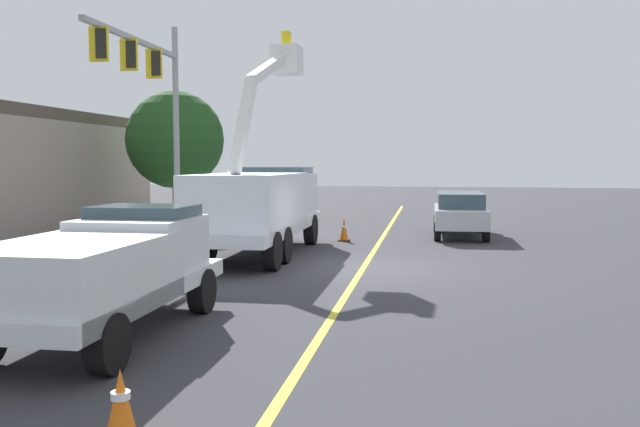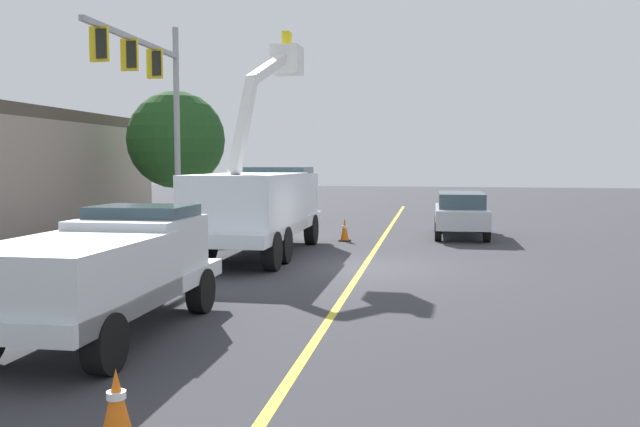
# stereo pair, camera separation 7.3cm
# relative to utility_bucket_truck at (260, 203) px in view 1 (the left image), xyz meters

# --- Properties ---
(ground) EXTENTS (120.00, 120.00, 0.00)m
(ground) POSITION_rel_utility_bucket_truck_xyz_m (-1.89, -3.51, -1.61)
(ground) COLOR #38383D
(sidewalk_far_side) EXTENTS (60.10, 6.24, 0.12)m
(sidewalk_far_side) POSITION_rel_utility_bucket_truck_xyz_m (-2.27, 5.18, -1.55)
(sidewalk_far_side) COLOR #9E9E99
(sidewalk_far_side) RESTS_ON ground
(lane_centre_stripe) EXTENTS (49.96, 2.36, 0.01)m
(lane_centre_stripe) POSITION_rel_utility_bucket_truck_xyz_m (-1.89, -3.51, -1.61)
(lane_centre_stripe) COLOR yellow
(lane_centre_stripe) RESTS_ON ground
(utility_bucket_truck) EXTENTS (8.30, 2.88, 7.04)m
(utility_bucket_truck) POSITION_rel_utility_bucket_truck_xyz_m (0.00, 0.00, 0.00)
(utility_bucket_truck) COLOR white
(utility_bucket_truck) RESTS_ON ground
(service_pickup_truck) EXTENTS (5.69, 2.39, 2.06)m
(service_pickup_truck) POSITION_rel_utility_bucket_truck_xyz_m (-9.76, -0.42, -0.49)
(service_pickup_truck) COLOR silver
(service_pickup_truck) RESTS_ON ground
(passing_minivan) EXTENTS (4.88, 2.12, 1.69)m
(passing_minivan) POSITION_rel_utility_bucket_truck_xyz_m (6.35, -6.06, -0.64)
(passing_minivan) COLOR silver
(passing_minivan) RESTS_ON ground
(traffic_cone_leading) EXTENTS (0.40, 0.40, 0.74)m
(traffic_cone_leading) POSITION_rel_utility_bucket_truck_xyz_m (-13.37, -2.65, -1.25)
(traffic_cone_leading) COLOR black
(traffic_cone_leading) RESTS_ON ground
(traffic_cone_mid_front) EXTENTS (0.40, 0.40, 0.84)m
(traffic_cone_mid_front) POSITION_rel_utility_bucket_truck_xyz_m (3.91, -1.96, -1.20)
(traffic_cone_mid_front) COLOR black
(traffic_cone_mid_front) RESTS_ON ground
(traffic_signal_mast) EXTENTS (6.81, 0.73, 7.86)m
(traffic_signal_mast) POSITION_rel_utility_bucket_truck_xyz_m (1.63, 4.33, 3.78)
(traffic_signal_mast) COLOR gray
(traffic_signal_mast) RESTS_ON ground
(street_tree_right) EXTENTS (4.35, 4.35, 6.03)m
(street_tree_right) POSITION_rel_utility_bucket_truck_xyz_m (8.13, 6.47, 2.24)
(street_tree_right) COLOR brown
(street_tree_right) RESTS_ON ground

